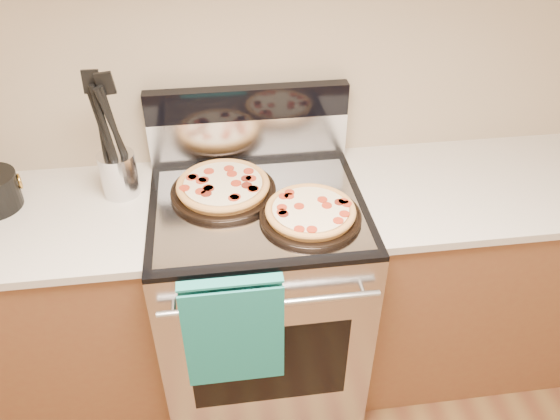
{
  "coord_description": "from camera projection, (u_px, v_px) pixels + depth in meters",
  "views": [
    {
      "loc": [
        -0.13,
        0.09,
        2.05
      ],
      "look_at": [
        0.07,
        1.55,
        0.96
      ],
      "focal_mm": 35.0,
      "sensor_mm": 36.0,
      "label": 1
    }
  ],
  "objects": [
    {
      "name": "backsplash_lower",
      "position": [
        249.0,
        138.0,
        2.12
      ],
      "size": [
        0.76,
        0.06,
        0.18
      ],
      "primitive_type": "cube",
      "color": "silver",
      "rests_on": "cooktop"
    },
    {
      "name": "countertop_right",
      "position": [
        489.0,
        186.0,
        2.06
      ],
      "size": [
        1.02,
        0.64,
        0.03
      ],
      "primitive_type": "cube",
      "color": "beige",
      "rests_on": "cabinet_right"
    },
    {
      "name": "range_body",
      "position": [
        260.0,
        297.0,
        2.2
      ],
      "size": [
        0.76,
        0.68,
        0.9
      ],
      "primitive_type": "cube",
      "color": "#B7B7BC",
      "rests_on": "ground"
    },
    {
      "name": "foil_sheet",
      "position": [
        258.0,
        207.0,
        1.9
      ],
      "size": [
        0.7,
        0.55,
        0.01
      ],
      "primitive_type": "cube",
      "color": "gray",
      "rests_on": "cooktop"
    },
    {
      "name": "backsplash_upper",
      "position": [
        247.0,
        103.0,
        2.03
      ],
      "size": [
        0.76,
        0.06,
        0.12
      ],
      "primitive_type": "cube",
      "color": "black",
      "rests_on": "backsplash_lower"
    },
    {
      "name": "cabinet_left",
      "position": [
        37.0,
        315.0,
        2.14
      ],
      "size": [
        1.0,
        0.62,
        0.88
      ],
      "primitive_type": "cube",
      "color": "brown",
      "rests_on": "ground"
    },
    {
      "name": "cabinet_right",
      "position": [
        464.0,
        274.0,
        2.33
      ],
      "size": [
        1.0,
        0.62,
        0.88
      ],
      "primitive_type": "cube",
      "color": "brown",
      "rests_on": "ground"
    },
    {
      "name": "pepperoni_pizza_front",
      "position": [
        310.0,
        213.0,
        1.83
      ],
      "size": [
        0.39,
        0.39,
        0.05
      ],
      "primitive_type": null,
      "rotation": [
        0.0,
        0.0,
        -0.17
      ],
      "color": "#B27B36",
      "rests_on": "foil_sheet"
    },
    {
      "name": "wall_back",
      "position": [
        244.0,
        49.0,
        1.95
      ],
      "size": [
        4.0,
        0.0,
        4.0
      ],
      "primitive_type": "plane",
      "rotation": [
        1.57,
        0.0,
        0.0
      ],
      "color": "tan",
      "rests_on": "ground"
    },
    {
      "name": "cooktop",
      "position": [
        257.0,
        205.0,
        1.93
      ],
      "size": [
        0.76,
        0.68,
        0.02
      ],
      "primitive_type": "cube",
      "color": "black",
      "rests_on": "range_body"
    },
    {
      "name": "countertop_left",
      "position": [
        1.0,
        224.0,
        1.87
      ],
      "size": [
        1.02,
        0.64,
        0.03
      ],
      "primitive_type": "cube",
      "color": "beige",
      "rests_on": "cabinet_left"
    },
    {
      "name": "oven_handle",
      "position": [
        271.0,
        304.0,
        1.7
      ],
      "size": [
        0.7,
        0.03,
        0.03
      ],
      "primitive_type": "cylinder",
      "rotation": [
        0.0,
        1.57,
        0.0
      ],
      "color": "silver",
      "rests_on": "range_body"
    },
    {
      "name": "pepperoni_pizza_back",
      "position": [
        223.0,
        187.0,
        1.95
      ],
      "size": [
        0.44,
        0.44,
        0.05
      ],
      "primitive_type": null,
      "rotation": [
        0.0,
        0.0,
        0.21
      ],
      "color": "#B27B36",
      "rests_on": "foil_sheet"
    },
    {
      "name": "utensil_crock",
      "position": [
        119.0,
        174.0,
        1.95
      ],
      "size": [
        0.17,
        0.17,
        0.16
      ],
      "primitive_type": "cylinder",
      "rotation": [
        0.0,
        0.0,
        -0.38
      ],
      "color": "silver",
      "rests_on": "countertop_left"
    },
    {
      "name": "oven_window",
      "position": [
        270.0,
        365.0,
        1.94
      ],
      "size": [
        0.56,
        0.01,
        0.4
      ],
      "primitive_type": "cube",
      "color": "black",
      "rests_on": "range_body"
    },
    {
      "name": "dish_towel",
      "position": [
        234.0,
        330.0,
        1.74
      ],
      "size": [
        0.32,
        0.05,
        0.42
      ],
      "primitive_type": null,
      "color": "#166F6E",
      "rests_on": "oven_handle"
    }
  ]
}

